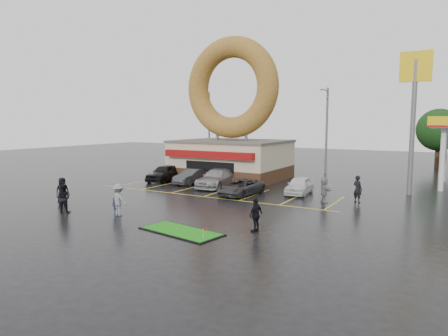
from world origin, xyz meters
The scene contains 20 objects.
ground centered at (0.00, 0.00, 0.00)m, with size 120.00×120.00×0.00m, color black.
donut_shop centered at (-3.00, 12.97, 4.46)m, with size 10.20×8.70×13.50m.
shell_sign centered at (13.00, 12.00, 7.38)m, with size 2.20×0.36×10.60m.
streetlight_left centered at (-10.00, 19.92, 4.78)m, with size 0.40×2.21×9.00m.
streetlight_mid centered at (4.00, 20.92, 4.78)m, with size 0.40×2.21×9.00m.
tree_far_d centered at (14.00, 32.00, 4.53)m, with size 4.90×4.90×7.00m.
car_black centered at (-7.26, 8.00, 0.77)m, with size 1.82×4.52×1.54m, color black.
car_dgrey centered at (-4.17, 8.00, 0.66)m, with size 1.39×3.99×1.32m, color #333336.
car_silver centered at (-1.37, 7.65, 0.76)m, with size 2.13×5.23×1.52m, color #939398.
car_grey centered at (2.14, 5.33, 0.61)m, with size 2.01×4.36×1.21m, color #303033.
car_white centered at (5.75, 8.00, 0.67)m, with size 1.57×3.91×1.33m, color silver.
person_blue centered at (-1.44, -3.79, 0.77)m, with size 0.56×0.37×1.53m, color navy.
person_blackjkt centered at (-4.47, -5.20, 0.88)m, with size 0.85×0.66×1.76m, color black.
person_hoodie centered at (-0.99, -4.08, 0.95)m, with size 1.22×0.70×1.89m, color gray.
person_bystander centered at (-6.58, -3.63, 0.90)m, with size 0.88×0.58×1.81m, color black.
person_cameraman centered at (7.45, -3.16, 0.86)m, with size 1.01×0.42×1.72m, color black.
person_walker_near centered at (8.29, 5.82, 0.87)m, with size 1.61×0.51×1.74m, color gray.
person_walker_far centered at (10.26, 6.90, 0.93)m, with size 0.68×0.45×1.87m, color black.
dumpster centered at (-8.94, 12.82, 0.65)m, with size 1.80×1.20×1.30m, color #1A4521.
putting_green centered at (4.24, -5.08, 0.04)m, with size 4.63×2.57×0.55m.
Camera 1 is at (15.91, -20.79, 5.49)m, focal length 32.00 mm.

